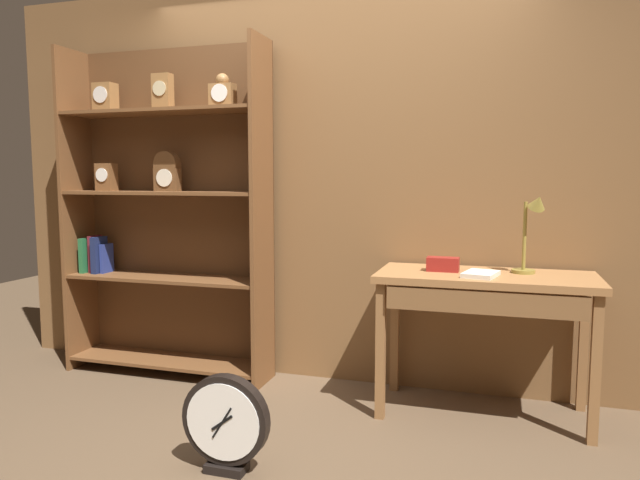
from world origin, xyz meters
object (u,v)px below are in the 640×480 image
at_px(workbench, 485,294).
at_px(open_repair_manual, 481,274).
at_px(round_clock_large, 226,423).
at_px(bookshelf, 166,212).
at_px(toolbox_small, 443,264).
at_px(desk_lamp, 531,229).

xyz_separation_m(workbench, open_repair_manual, (-0.03, -0.07, 0.12)).
bearing_deg(round_clock_large, open_repair_manual, 40.97).
bearing_deg(workbench, bookshelf, 175.77).
height_order(bookshelf, workbench, bookshelf).
height_order(toolbox_small, round_clock_large, toolbox_small).
height_order(desk_lamp, toolbox_small, desk_lamp).
bearing_deg(open_repair_manual, workbench, 84.83).
bearing_deg(round_clock_large, toolbox_small, 50.71).
distance_m(desk_lamp, round_clock_large, 1.90).
bearing_deg(workbench, toolbox_small, 169.53).
xyz_separation_m(desk_lamp, open_repair_manual, (-0.26, -0.16, -0.24)).
height_order(toolbox_small, open_repair_manual, toolbox_small).
distance_m(desk_lamp, open_repair_manual, 0.38).
xyz_separation_m(toolbox_small, open_repair_manual, (0.21, -0.12, -0.03)).
bearing_deg(open_repair_manual, toolbox_small, 164.13).
distance_m(workbench, desk_lamp, 0.44).
bearing_deg(open_repair_manual, desk_lamp, 45.14).
distance_m(bookshelf, round_clock_large, 1.76).
distance_m(bookshelf, desk_lamp, 2.33).
distance_m(open_repair_manual, round_clock_large, 1.53).
height_order(bookshelf, toolbox_small, bookshelf).
height_order(workbench, toolbox_small, toolbox_small).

